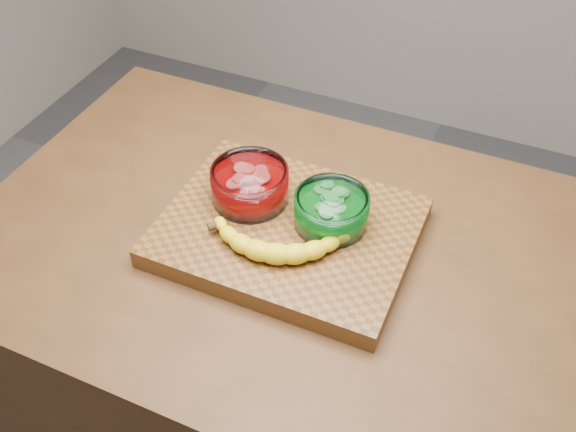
% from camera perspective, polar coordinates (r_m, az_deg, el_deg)
% --- Properties ---
extents(counter, '(1.20, 0.80, 0.90)m').
position_cam_1_polar(counter, '(1.55, 0.00, -13.67)').
color(counter, '#4F2F17').
rests_on(counter, ground).
extents(cutting_board, '(0.45, 0.35, 0.04)m').
position_cam_1_polar(cutting_board, '(1.18, 0.00, -1.40)').
color(cutting_board, brown).
rests_on(cutting_board, counter).
extents(bowl_red, '(0.14, 0.14, 0.07)m').
position_cam_1_polar(bowl_red, '(1.19, -3.40, 2.80)').
color(bowl_red, white).
rests_on(bowl_red, cutting_board).
extents(bowl_green, '(0.13, 0.13, 0.06)m').
position_cam_1_polar(bowl_green, '(1.15, 3.88, 0.51)').
color(bowl_green, white).
rests_on(bowl_green, cutting_board).
extents(banana, '(0.27, 0.16, 0.04)m').
position_cam_1_polar(banana, '(1.12, -0.98, -1.69)').
color(banana, yellow).
rests_on(banana, cutting_board).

